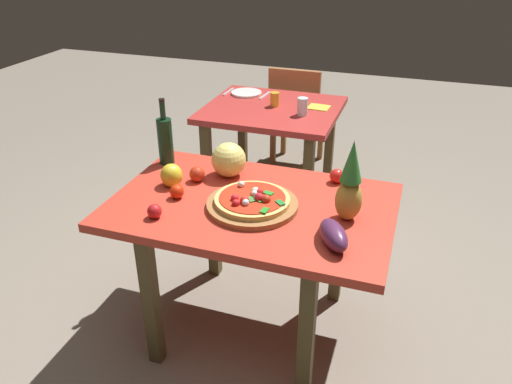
# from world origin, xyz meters

# --- Properties ---
(ground_plane) EXTENTS (10.00, 10.00, 0.00)m
(ground_plane) POSITION_xyz_m (0.00, 0.00, 0.00)
(ground_plane) COLOR gray
(display_table) EXTENTS (1.25, 0.80, 0.72)m
(display_table) POSITION_xyz_m (0.00, 0.00, 0.63)
(display_table) COLOR #4F4123
(display_table) RESTS_ON ground_plane
(background_table) EXTENTS (0.89, 0.79, 0.72)m
(background_table) POSITION_xyz_m (-0.30, 1.28, 0.61)
(background_table) COLOR #4F4123
(background_table) RESTS_ON ground_plane
(dining_chair) EXTENTS (0.40, 0.40, 0.85)m
(dining_chair) POSITION_xyz_m (-0.28, 1.90, 0.48)
(dining_chair) COLOR #966134
(dining_chair) RESTS_ON ground_plane
(pizza_board) EXTENTS (0.40, 0.40, 0.02)m
(pizza_board) POSITION_xyz_m (0.01, -0.04, 0.74)
(pizza_board) COLOR #966134
(pizza_board) RESTS_ON display_table
(pizza) EXTENTS (0.33, 0.33, 0.06)m
(pizza) POSITION_xyz_m (0.02, -0.04, 0.76)
(pizza) COLOR #E5B55F
(pizza) RESTS_ON pizza_board
(wine_bottle) EXTENTS (0.08, 0.08, 0.34)m
(wine_bottle) POSITION_xyz_m (-0.55, 0.25, 0.85)
(wine_bottle) COLOR black
(wine_bottle) RESTS_ON display_table
(pineapple_left) EXTENTS (0.11, 0.11, 0.35)m
(pineapple_left) POSITION_xyz_m (0.42, -0.00, 0.88)
(pineapple_left) COLOR gold
(pineapple_left) RESTS_ON display_table
(melon) EXTENTS (0.17, 0.17, 0.17)m
(melon) POSITION_xyz_m (-0.20, 0.22, 0.81)
(melon) COLOR #E6D96E
(melon) RESTS_ON display_table
(bell_pepper) EXTENTS (0.10, 0.10, 0.11)m
(bell_pepper) POSITION_xyz_m (-0.41, 0.04, 0.78)
(bell_pepper) COLOR yellow
(bell_pepper) RESTS_ON display_table
(eggplant) EXTENTS (0.18, 0.22, 0.09)m
(eggplant) POSITION_xyz_m (0.40, -0.21, 0.77)
(eggplant) COLOR #50264B
(eggplant) RESTS_ON display_table
(tomato_near_board) EXTENTS (0.07, 0.07, 0.07)m
(tomato_near_board) POSITION_xyz_m (-0.32, 0.11, 0.76)
(tomato_near_board) COLOR red
(tomato_near_board) RESTS_ON display_table
(tomato_at_corner) EXTENTS (0.06, 0.06, 0.06)m
(tomato_at_corner) POSITION_xyz_m (-0.34, -0.25, 0.75)
(tomato_at_corner) COLOR red
(tomato_at_corner) RESTS_ON display_table
(tomato_beside_pepper) EXTENTS (0.07, 0.07, 0.07)m
(tomato_beside_pepper) POSITION_xyz_m (0.32, 0.32, 0.76)
(tomato_beside_pepper) COLOR red
(tomato_beside_pepper) RESTS_ON display_table
(tomato_by_bottle) EXTENTS (0.06, 0.06, 0.06)m
(tomato_by_bottle) POSITION_xyz_m (-0.33, -0.07, 0.76)
(tomato_by_bottle) COLOR red
(tomato_by_bottle) RESTS_ON display_table
(drinking_glass_juice) EXTENTS (0.06, 0.06, 0.09)m
(drinking_glass_juice) POSITION_xyz_m (-0.29, 1.30, 0.77)
(drinking_glass_juice) COLOR gold
(drinking_glass_juice) RESTS_ON background_table
(drinking_glass_water) EXTENTS (0.07, 0.07, 0.11)m
(drinking_glass_water) POSITION_xyz_m (-0.07, 1.19, 0.78)
(drinking_glass_water) COLOR silver
(drinking_glass_water) RESTS_ON background_table
(dinner_plate) EXTENTS (0.22, 0.22, 0.02)m
(dinner_plate) POSITION_xyz_m (-0.56, 1.49, 0.73)
(dinner_plate) COLOR white
(dinner_plate) RESTS_ON background_table
(fork_utensil) EXTENTS (0.02, 0.18, 0.01)m
(fork_utensil) POSITION_xyz_m (-0.70, 1.49, 0.73)
(fork_utensil) COLOR silver
(fork_utensil) RESTS_ON background_table
(knife_utensil) EXTENTS (0.03, 0.18, 0.01)m
(knife_utensil) POSITION_xyz_m (-0.42, 1.49, 0.73)
(knife_utensil) COLOR silver
(knife_utensil) RESTS_ON background_table
(napkin_folded) EXTENTS (0.15, 0.13, 0.01)m
(napkin_folded) POSITION_xyz_m (-0.00, 1.36, 0.73)
(napkin_folded) COLOR yellow
(napkin_folded) RESTS_ON background_table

